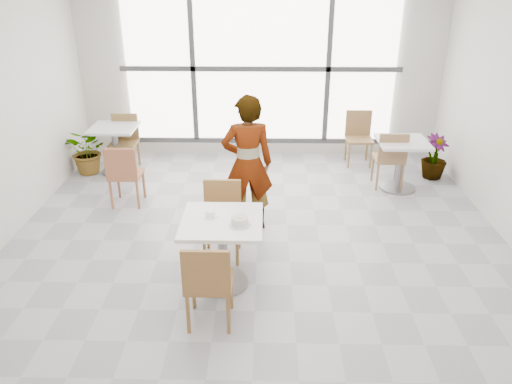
{
  "coord_description": "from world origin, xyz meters",
  "views": [
    {
      "loc": [
        0.09,
        -4.71,
        3.02
      ],
      "look_at": [
        0.0,
        -0.3,
        1.0
      ],
      "focal_mm": 34.62,
      "sensor_mm": 36.0,
      "label": 1
    }
  ],
  "objects_px": {
    "coffee_cup": "(210,215)",
    "chair_near": "(208,280)",
    "main_table": "(222,240)",
    "plant_right": "(434,157)",
    "bg_chair_right_near": "(390,156)",
    "chair_far": "(222,214)",
    "person": "(247,164)",
    "bg_table_right": "(401,158)",
    "plant_left": "(88,151)",
    "bg_chair_left_far": "(125,138)",
    "bg_chair_right_far": "(359,134)",
    "bg_chair_left_near": "(124,172)",
    "oatmeal_bowl": "(240,221)",
    "bg_table_left": "(115,143)"
  },
  "relations": [
    {
      "from": "chair_far",
      "to": "bg_table_right",
      "type": "relative_size",
      "value": 1.16
    },
    {
      "from": "bg_table_left",
      "to": "plant_left",
      "type": "xyz_separation_m",
      "value": [
        -0.42,
        -0.06,
        -0.12
      ]
    },
    {
      "from": "main_table",
      "to": "bg_table_left",
      "type": "xyz_separation_m",
      "value": [
        -1.94,
        3.05,
        -0.04
      ]
    },
    {
      "from": "oatmeal_bowl",
      "to": "bg_chair_right_far",
      "type": "distance_m",
      "value": 4.06
    },
    {
      "from": "coffee_cup",
      "to": "bg_chair_right_far",
      "type": "relative_size",
      "value": 0.18
    },
    {
      "from": "bg_chair_right_near",
      "to": "bg_chair_right_far",
      "type": "height_order",
      "value": "same"
    },
    {
      "from": "bg_chair_left_far",
      "to": "bg_chair_right_far",
      "type": "xyz_separation_m",
      "value": [
        3.82,
        0.27,
        0.0
      ]
    },
    {
      "from": "bg_table_right",
      "to": "bg_chair_right_far",
      "type": "height_order",
      "value": "bg_chair_right_far"
    },
    {
      "from": "bg_chair_left_near",
      "to": "bg_chair_right_far",
      "type": "height_order",
      "value": "same"
    },
    {
      "from": "chair_far",
      "to": "bg_table_right",
      "type": "bearing_deg",
      "value": 37.04
    },
    {
      "from": "chair_near",
      "to": "plant_left",
      "type": "xyz_separation_m",
      "value": [
        -2.29,
        3.66,
        -0.13
      ]
    },
    {
      "from": "oatmeal_bowl",
      "to": "coffee_cup",
      "type": "relative_size",
      "value": 1.32
    },
    {
      "from": "chair_near",
      "to": "person",
      "type": "xyz_separation_m",
      "value": [
        0.28,
        1.92,
        0.35
      ]
    },
    {
      "from": "main_table",
      "to": "chair_far",
      "type": "relative_size",
      "value": 0.92
    },
    {
      "from": "person",
      "to": "bg_chair_right_near",
      "type": "relative_size",
      "value": 1.96
    },
    {
      "from": "coffee_cup",
      "to": "bg_chair_left_near",
      "type": "bearing_deg",
      "value": 127.55
    },
    {
      "from": "chair_far",
      "to": "bg_chair_right_near",
      "type": "relative_size",
      "value": 1.0
    },
    {
      "from": "coffee_cup",
      "to": "plant_right",
      "type": "distance_m",
      "value": 4.27
    },
    {
      "from": "person",
      "to": "plant_right",
      "type": "relative_size",
      "value": 2.47
    },
    {
      "from": "chair_near",
      "to": "bg_table_left",
      "type": "height_order",
      "value": "chair_near"
    },
    {
      "from": "main_table",
      "to": "plant_right",
      "type": "xyz_separation_m",
      "value": [
        3.03,
        2.9,
        -0.18
      ]
    },
    {
      "from": "plant_left",
      "to": "bg_chair_right_far",
      "type": "bearing_deg",
      "value": 7.26
    },
    {
      "from": "bg_table_right",
      "to": "bg_chair_left_near",
      "type": "height_order",
      "value": "bg_chair_left_near"
    },
    {
      "from": "chair_near",
      "to": "bg_chair_right_far",
      "type": "distance_m",
      "value": 4.68
    },
    {
      "from": "chair_near",
      "to": "bg_chair_right_near",
      "type": "distance_m",
      "value": 3.93
    },
    {
      "from": "bg_table_left",
      "to": "plant_left",
      "type": "bearing_deg",
      "value": -171.46
    },
    {
      "from": "coffee_cup",
      "to": "main_table",
      "type": "bearing_deg",
      "value": -23.46
    },
    {
      "from": "oatmeal_bowl",
      "to": "bg_chair_left_far",
      "type": "xyz_separation_m",
      "value": [
        -2.03,
        3.37,
        -0.29
      ]
    },
    {
      "from": "chair_near",
      "to": "bg_chair_left_near",
      "type": "xyz_separation_m",
      "value": [
        -1.4,
        2.49,
        0.0
      ]
    },
    {
      "from": "person",
      "to": "bg_chair_left_far",
      "type": "xyz_separation_m",
      "value": [
        -2.06,
        2.02,
        -0.35
      ]
    },
    {
      "from": "main_table",
      "to": "bg_chair_left_far",
      "type": "bearing_deg",
      "value": 119.55
    },
    {
      "from": "oatmeal_bowl",
      "to": "chair_far",
      "type": "bearing_deg",
      "value": 108.44
    },
    {
      "from": "bg_table_left",
      "to": "bg_chair_left_near",
      "type": "height_order",
      "value": "bg_chair_left_near"
    },
    {
      "from": "bg_table_right",
      "to": "chair_far",
      "type": "bearing_deg",
      "value": -142.96
    },
    {
      "from": "bg_chair_left_near",
      "to": "bg_table_left",
      "type": "bearing_deg",
      "value": -69.34
    },
    {
      "from": "coffee_cup",
      "to": "chair_near",
      "type": "bearing_deg",
      "value": -86.11
    },
    {
      "from": "coffee_cup",
      "to": "bg_table_right",
      "type": "relative_size",
      "value": 0.21
    },
    {
      "from": "person",
      "to": "bg_chair_right_far",
      "type": "bearing_deg",
      "value": -135.37
    },
    {
      "from": "coffee_cup",
      "to": "bg_table_left",
      "type": "distance_m",
      "value": 3.52
    },
    {
      "from": "bg_table_left",
      "to": "bg_chair_left_far",
      "type": "distance_m",
      "value": 0.23
    },
    {
      "from": "chair_far",
      "to": "bg_chair_left_near",
      "type": "bearing_deg",
      "value": 139.77
    },
    {
      "from": "bg_table_right",
      "to": "plant_left",
      "type": "xyz_separation_m",
      "value": [
        -4.76,
        0.53,
        -0.12
      ]
    },
    {
      "from": "main_table",
      "to": "person",
      "type": "height_order",
      "value": "person"
    },
    {
      "from": "main_table",
      "to": "oatmeal_bowl",
      "type": "relative_size",
      "value": 3.81
    },
    {
      "from": "main_table",
      "to": "bg_chair_left_near",
      "type": "relative_size",
      "value": 0.92
    },
    {
      "from": "main_table",
      "to": "plant_right",
      "type": "height_order",
      "value": "main_table"
    },
    {
      "from": "bg_table_left",
      "to": "bg_chair_right_far",
      "type": "bearing_deg",
      "value": 7.11
    },
    {
      "from": "person",
      "to": "bg_chair_right_far",
      "type": "distance_m",
      "value": 2.9
    },
    {
      "from": "main_table",
      "to": "oatmeal_bowl",
      "type": "xyz_separation_m",
      "value": [
        0.18,
        -0.1,
        0.27
      ]
    },
    {
      "from": "bg_chair_right_far",
      "to": "plant_right",
      "type": "xyz_separation_m",
      "value": [
        1.07,
        -0.64,
        -0.16
      ]
    }
  ]
}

